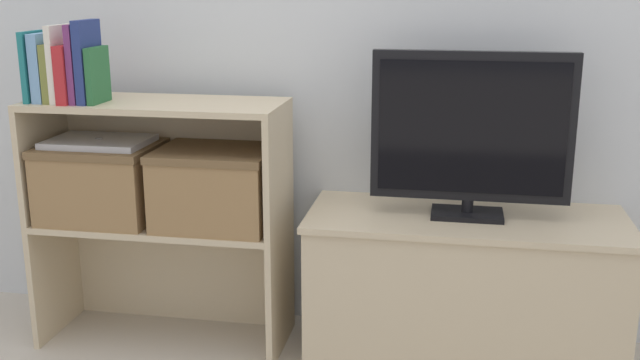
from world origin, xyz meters
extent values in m
cube|color=#CCB793|center=(0.46, 0.20, 0.23)|extent=(0.97, 0.40, 0.46)
cube|color=#CCB793|center=(0.46, 0.20, 0.47)|extent=(0.99, 0.42, 0.02)
cube|color=black|center=(0.46, 0.20, 0.49)|extent=(0.22, 0.14, 0.02)
cylinder|color=black|center=(0.46, 0.20, 0.52)|extent=(0.04, 0.04, 0.04)
cube|color=black|center=(0.46, 0.20, 0.77)|extent=(0.60, 0.03, 0.45)
cube|color=black|center=(0.46, 0.18, 0.77)|extent=(0.56, 0.00, 0.40)
cube|color=#CCB793|center=(-0.93, 0.17, 0.21)|extent=(0.02, 0.33, 0.43)
cube|color=#CCB793|center=(-0.13, 0.17, 0.21)|extent=(0.02, 0.33, 0.43)
cube|color=#CCB793|center=(-0.53, 0.32, 0.21)|extent=(0.78, 0.02, 0.43)
cube|color=#CCB793|center=(-0.53, 0.17, 0.42)|extent=(0.78, 0.33, 0.02)
cube|color=#CCB793|center=(-0.93, 0.17, 0.62)|extent=(0.02, 0.33, 0.39)
cube|color=#CCB793|center=(-0.13, 0.17, 0.62)|extent=(0.02, 0.33, 0.39)
cube|color=#CCB793|center=(-0.53, 0.32, 0.62)|extent=(0.78, 0.02, 0.39)
cube|color=#CCB793|center=(-0.53, 0.17, 0.81)|extent=(0.78, 0.33, 0.02)
cube|color=#1E7075|center=(-0.90, 0.10, 0.93)|extent=(0.02, 0.14, 0.22)
cube|color=#709ECC|center=(-0.87, 0.10, 0.93)|extent=(0.03, 0.12, 0.21)
cube|color=olive|center=(-0.84, 0.10, 0.91)|extent=(0.03, 0.13, 0.18)
cube|color=silver|center=(-0.81, 0.10, 0.94)|extent=(0.02, 0.15, 0.24)
cube|color=#B22328|center=(-0.78, 0.10, 0.91)|extent=(0.04, 0.16, 0.18)
cube|color=#6B2D66|center=(-0.75, 0.10, 0.94)|extent=(0.02, 0.14, 0.24)
cube|color=navy|center=(-0.72, 0.10, 0.95)|extent=(0.03, 0.14, 0.26)
cube|color=#286638|center=(-0.69, 0.10, 0.91)|extent=(0.02, 0.13, 0.17)
cube|color=#937047|center=(-0.73, 0.15, 0.55)|extent=(0.36, 0.29, 0.25)
cube|color=brown|center=(-0.73, 0.15, 0.66)|extent=(0.37, 0.30, 0.02)
cube|color=#937047|center=(-0.34, 0.15, 0.55)|extent=(0.36, 0.29, 0.25)
cube|color=brown|center=(-0.34, 0.15, 0.66)|extent=(0.37, 0.30, 0.02)
cube|color=#BCBCC1|center=(-0.73, 0.15, 0.69)|extent=(0.32, 0.23, 0.02)
cylinder|color=#99999E|center=(-0.73, 0.15, 0.70)|extent=(0.02, 0.02, 0.00)
camera|label=1|loc=(0.41, -2.06, 1.19)|focal=42.00mm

